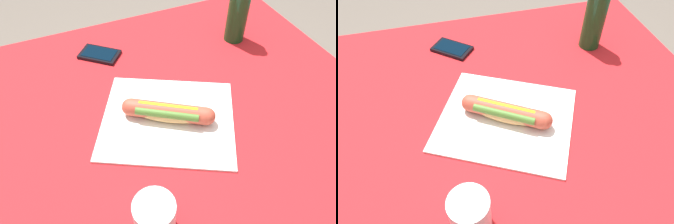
# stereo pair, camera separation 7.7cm
# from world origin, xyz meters

# --- Properties ---
(ground_plane) EXTENTS (6.00, 6.00, 0.00)m
(ground_plane) POSITION_xyz_m (0.00, 0.00, 0.00)
(ground_plane) COLOR #6B6056
(ground_plane) RESTS_ON ground
(dining_table) EXTENTS (1.08, 0.94, 0.74)m
(dining_table) POSITION_xyz_m (0.00, 0.00, 0.61)
(dining_table) COLOR brown
(dining_table) RESTS_ON ground
(paper_wrapper) EXTENTS (0.43, 0.41, 0.01)m
(paper_wrapper) POSITION_xyz_m (0.04, 0.04, 0.74)
(paper_wrapper) COLOR white
(paper_wrapper) RESTS_ON dining_table
(hot_dog) EXTENTS (0.21, 0.15, 0.05)m
(hot_dog) POSITION_xyz_m (0.04, 0.04, 0.77)
(hot_dog) COLOR tan
(hot_dog) RESTS_ON paper_wrapper
(cell_phone) EXTENTS (0.14, 0.13, 0.01)m
(cell_phone) POSITION_xyz_m (0.14, -0.29, 0.74)
(cell_phone) COLOR black
(cell_phone) RESTS_ON dining_table
(soda_bottle) EXTENTS (0.06, 0.06, 0.26)m
(soda_bottle) POSITION_xyz_m (-0.30, -0.21, 0.85)
(soda_bottle) COLOR #14471E
(soda_bottle) RESTS_ON dining_table
(drinking_cup) EXTENTS (0.08, 0.08, 0.10)m
(drinking_cup) POSITION_xyz_m (0.18, 0.29, 0.79)
(drinking_cup) COLOR white
(drinking_cup) RESTS_ON dining_table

